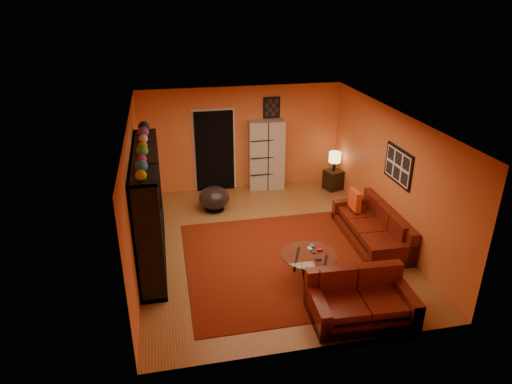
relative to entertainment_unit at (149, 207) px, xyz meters
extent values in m
plane|color=brown|center=(2.27, 0.00, -1.05)|extent=(6.00, 6.00, 0.00)
plane|color=white|center=(2.27, 0.00, 1.55)|extent=(6.00, 6.00, 0.00)
plane|color=orange|center=(2.27, 3.00, 0.25)|extent=(6.00, 0.00, 6.00)
plane|color=orange|center=(2.27, -3.00, 0.25)|extent=(6.00, 0.00, 6.00)
plane|color=orange|center=(-0.23, 0.00, 0.25)|extent=(0.00, 6.00, 6.00)
plane|color=orange|center=(4.78, 0.00, 0.25)|extent=(0.00, 6.00, 6.00)
cube|color=#58150A|center=(2.38, -0.70, -1.04)|extent=(3.60, 3.60, 0.01)
cube|color=black|center=(1.57, 2.96, -0.03)|extent=(0.95, 0.10, 2.04)
cube|color=black|center=(4.75, -0.30, 0.55)|extent=(0.03, 1.00, 0.70)
cube|color=black|center=(3.02, 2.98, 1.00)|extent=(0.42, 0.03, 0.52)
cube|color=black|center=(0.00, 0.00, 0.00)|extent=(0.45, 3.00, 2.10)
imported|color=black|center=(0.05, 0.00, -0.05)|extent=(0.96, 0.13, 0.55)
cube|color=#4F110A|center=(4.32, -0.30, -0.89)|extent=(0.96, 2.21, 0.32)
cube|color=#4F110A|center=(4.68, -0.32, -0.62)|extent=(0.25, 2.19, 0.85)
cube|color=#4F110A|center=(4.29, -1.31, -0.74)|extent=(0.90, 0.21, 0.62)
cube|color=#4F110A|center=(4.36, 0.70, -0.74)|extent=(0.90, 0.21, 0.62)
cube|color=#4F110A|center=(4.27, -0.91, -0.58)|extent=(0.69, 0.61, 0.12)
cube|color=#4F110A|center=(4.29, -0.30, -0.58)|extent=(0.69, 0.61, 0.12)
cube|color=#4F110A|center=(4.30, 0.31, -0.58)|extent=(0.69, 0.61, 0.12)
cube|color=#4F110A|center=(3.16, -2.50, -0.89)|extent=(1.63, 1.02, 0.32)
cube|color=#4F110A|center=(3.18, -2.11, -0.62)|extent=(1.60, 0.25, 0.85)
cube|color=#4F110A|center=(3.87, -2.53, -0.74)|extent=(0.22, 0.96, 0.62)
cube|color=#4F110A|center=(2.46, -2.47, -0.74)|extent=(0.22, 0.96, 0.62)
cube|color=#4F110A|center=(3.47, -2.55, -0.58)|extent=(0.63, 0.76, 0.12)
cube|color=#4F110A|center=(2.86, -2.53, -0.58)|extent=(0.63, 0.76, 0.12)
cube|color=#FF461C|center=(4.22, 0.35, -0.42)|extent=(0.12, 0.42, 0.42)
cylinder|color=silver|center=(2.68, -1.33, -0.56)|extent=(0.98, 0.98, 0.02)
cylinder|color=black|center=(2.99, -1.34, -0.80)|extent=(0.05, 0.05, 0.47)
cylinder|color=black|center=(2.54, -1.06, -0.80)|extent=(0.05, 0.05, 0.47)
cylinder|color=black|center=(2.52, -1.58, -0.80)|extent=(0.05, 0.05, 0.47)
cube|color=#BAB7AC|center=(2.87, 2.80, -0.16)|extent=(0.91, 0.46, 1.78)
cylinder|color=black|center=(1.39, 1.75, -1.03)|extent=(0.44, 0.44, 0.03)
cylinder|color=black|center=(1.39, 1.75, -0.95)|extent=(0.06, 0.06, 0.15)
ellipsoid|color=#383232|center=(1.39, 1.75, -0.73)|extent=(0.71, 0.71, 0.53)
cube|color=black|center=(4.53, 2.36, -0.80)|extent=(0.50, 0.50, 0.50)
cylinder|color=black|center=(4.53, 2.36, -0.43)|extent=(0.08, 0.08, 0.24)
cylinder|color=#E6C77E|center=(4.53, 2.36, -0.19)|extent=(0.30, 0.30, 0.26)
camera|label=1|loc=(0.40, -7.79, 3.66)|focal=32.00mm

